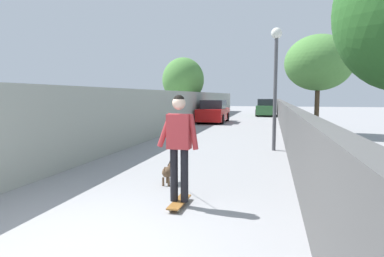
{
  "coord_description": "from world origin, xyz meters",
  "views": [
    {
      "loc": [
        -3.26,
        -2.21,
        1.85
      ],
      "look_at": [
        4.83,
        -0.22,
        1.0
      ],
      "focal_mm": 30.43,
      "sensor_mm": 36.0,
      "label": 1
    }
  ],
  "objects_px": {
    "tree_right_far": "(319,63)",
    "skateboard": "(179,202)",
    "tree_left_mid": "(183,80)",
    "dog": "(168,171)",
    "lamp_post": "(276,67)",
    "car_far": "(266,108)",
    "person_skateboarder": "(179,139)",
    "car_near": "(213,112)"
  },
  "relations": [
    {
      "from": "car_near",
      "to": "car_far",
      "type": "height_order",
      "value": "same"
    },
    {
      "from": "lamp_post",
      "to": "dog",
      "type": "height_order",
      "value": "lamp_post"
    },
    {
      "from": "dog",
      "to": "person_skateboarder",
      "type": "bearing_deg",
      "value": -154.47
    },
    {
      "from": "lamp_post",
      "to": "skateboard",
      "type": "relative_size",
      "value": 5.05
    },
    {
      "from": "tree_left_mid",
      "to": "car_far",
      "type": "relative_size",
      "value": 1.16
    },
    {
      "from": "dog",
      "to": "car_far",
      "type": "height_order",
      "value": "car_far"
    },
    {
      "from": "tree_left_mid",
      "to": "car_far",
      "type": "xyz_separation_m",
      "value": [
        8.17,
        -5.61,
        -2.22
      ]
    },
    {
      "from": "dog",
      "to": "skateboard",
      "type": "bearing_deg",
      "value": -154.47
    },
    {
      "from": "tree_left_mid",
      "to": "car_near",
      "type": "xyz_separation_m",
      "value": [
        -0.15,
        -2.2,
        -2.22
      ]
    },
    {
      "from": "tree_left_mid",
      "to": "tree_right_far",
      "type": "xyz_separation_m",
      "value": [
        -6.0,
        -8.17,
        0.42
      ]
    },
    {
      "from": "tree_left_mid",
      "to": "tree_right_far",
      "type": "bearing_deg",
      "value": -126.31
    },
    {
      "from": "person_skateboarder",
      "to": "car_far",
      "type": "bearing_deg",
      "value": -2.17
    },
    {
      "from": "tree_right_far",
      "to": "person_skateboarder",
      "type": "distance_m",
      "value": 11.92
    },
    {
      "from": "lamp_post",
      "to": "person_skateboarder",
      "type": "distance_m",
      "value": 6.54
    },
    {
      "from": "lamp_post",
      "to": "dog",
      "type": "xyz_separation_m",
      "value": [
        -4.88,
        2.15,
        -2.52
      ]
    },
    {
      "from": "skateboard",
      "to": "car_far",
      "type": "bearing_deg",
      "value": -2.17
    },
    {
      "from": "tree_left_mid",
      "to": "lamp_post",
      "type": "bearing_deg",
      "value": -150.67
    },
    {
      "from": "dog",
      "to": "car_far",
      "type": "bearing_deg",
      "value": -3.69
    },
    {
      "from": "car_far",
      "to": "lamp_post",
      "type": "bearing_deg",
      "value": -178.21
    },
    {
      "from": "person_skateboarder",
      "to": "car_near",
      "type": "distance_m",
      "value": 17.2
    },
    {
      "from": "lamp_post",
      "to": "car_near",
      "type": "height_order",
      "value": "lamp_post"
    },
    {
      "from": "person_skateboarder",
      "to": "skateboard",
      "type": "bearing_deg",
      "value": -14.04
    },
    {
      "from": "tree_right_far",
      "to": "skateboard",
      "type": "bearing_deg",
      "value": 162.52
    },
    {
      "from": "tree_left_mid",
      "to": "person_skateboarder",
      "type": "distance_m",
      "value": 17.88
    },
    {
      "from": "tree_right_far",
      "to": "person_skateboarder",
      "type": "xyz_separation_m",
      "value": [
        -11.17,
        3.52,
        -2.22
      ]
    },
    {
      "from": "tree_left_mid",
      "to": "lamp_post",
      "type": "distance_m",
      "value": 12.67
    },
    {
      "from": "tree_left_mid",
      "to": "car_far",
      "type": "distance_m",
      "value": 10.15
    },
    {
      "from": "tree_right_far",
      "to": "skateboard",
      "type": "xyz_separation_m",
      "value": [
        -11.17,
        3.52,
        -3.28
      ]
    },
    {
      "from": "car_near",
      "to": "car_far",
      "type": "bearing_deg",
      "value": -22.26
    },
    {
      "from": "tree_left_mid",
      "to": "dog",
      "type": "bearing_deg",
      "value": -165.72
    },
    {
      "from": "tree_right_far",
      "to": "car_far",
      "type": "bearing_deg",
      "value": 10.24
    },
    {
      "from": "tree_right_far",
      "to": "car_far",
      "type": "height_order",
      "value": "tree_right_far"
    },
    {
      "from": "car_near",
      "to": "person_skateboarder",
      "type": "bearing_deg",
      "value": -171.83
    },
    {
      "from": "tree_left_mid",
      "to": "person_skateboarder",
      "type": "bearing_deg",
      "value": -164.86
    },
    {
      "from": "skateboard",
      "to": "person_skateboarder",
      "type": "bearing_deg",
      "value": 165.96
    },
    {
      "from": "tree_right_far",
      "to": "person_skateboarder",
      "type": "bearing_deg",
      "value": 162.52
    },
    {
      "from": "dog",
      "to": "car_far",
      "type": "relative_size",
      "value": 0.4
    },
    {
      "from": "skateboard",
      "to": "dog",
      "type": "relative_size",
      "value": 0.52
    },
    {
      "from": "skateboard",
      "to": "car_near",
      "type": "relative_size",
      "value": 0.19
    },
    {
      "from": "skateboard",
      "to": "person_skateboarder",
      "type": "height_order",
      "value": "person_skateboarder"
    },
    {
      "from": "tree_left_mid",
      "to": "skateboard",
      "type": "xyz_separation_m",
      "value": [
        -17.17,
        -4.65,
        -2.87
      ]
    },
    {
      "from": "lamp_post",
      "to": "car_far",
      "type": "relative_size",
      "value": 1.05
    }
  ]
}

